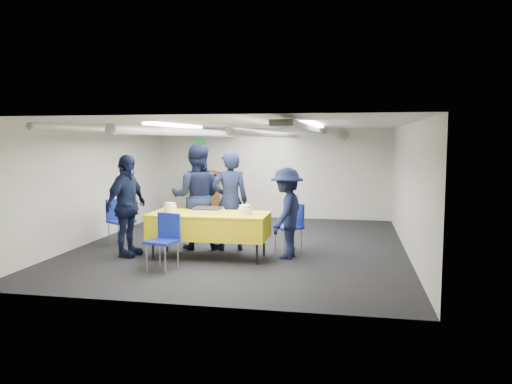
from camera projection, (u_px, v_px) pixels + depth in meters
ground at (243, 245)px, 9.50m from camera, size 7.00×7.00×0.00m
room_shell at (252, 150)px, 9.70m from camera, size 6.00×7.00×2.30m
serving_table at (209, 225)px, 8.46m from camera, size 2.01×0.90×0.77m
sheet_cake at (208, 210)px, 8.51m from camera, size 0.50×0.38×0.09m
plate_stack_left at (170, 208)px, 8.50m from camera, size 0.21×0.21×0.17m
plate_stack_right at (245, 210)px, 8.26m from camera, size 0.23×0.23×0.16m
podium at (207, 194)px, 12.71m from camera, size 0.62×0.53×1.25m
chair_near at (165, 235)px, 7.71m from camera, size 0.51×0.51×0.87m
chair_right at (292, 222)px, 8.92m from camera, size 0.59×0.59×0.87m
chair_left at (119, 217)px, 9.57m from camera, size 0.58×0.58×0.87m
sailor_a at (230, 201)px, 9.01m from camera, size 0.76×0.63×1.81m
sailor_b at (196, 197)px, 9.16m from camera, size 1.05×0.89×1.93m
sailor_c at (127, 206)px, 8.55m from camera, size 0.60×1.09×1.75m
sailor_d at (287, 213)px, 8.43m from camera, size 0.74×1.08×1.54m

